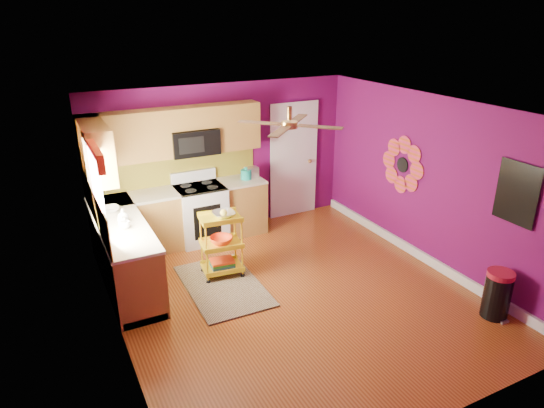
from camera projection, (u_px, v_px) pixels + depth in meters
ground at (294, 294)px, 6.55m from camera, size 5.00×5.00×0.00m
room_envelope at (298, 180)px, 5.96m from camera, size 4.54×5.04×2.52m
lower_cabinets at (159, 233)px, 7.33m from camera, size 2.81×2.31×0.94m
electric_range at (201, 213)px, 7.94m from camera, size 0.76×0.66×1.13m
upper_cabinetry at (151, 139)px, 7.16m from camera, size 2.80×2.30×1.26m
left_window at (94, 174)px, 5.85m from camera, size 0.08×1.35×1.08m
panel_door at (293, 161)px, 8.78m from camera, size 0.95×0.11×2.15m
right_wall_art at (449, 176)px, 6.67m from camera, size 0.04×2.74×1.04m
ceiling_fan at (289, 124)px, 5.87m from camera, size 1.01×1.01×0.26m
shag_rug at (223, 285)px, 6.74m from camera, size 1.00×1.61×0.02m
rolling_cart at (222, 242)px, 6.84m from camera, size 0.61×0.47×1.02m
trash_can at (497, 294)px, 5.97m from camera, size 0.35×0.37×0.63m
teal_kettle at (246, 174)px, 8.10m from camera, size 0.18×0.18×0.21m
toaster at (251, 172)px, 8.18m from camera, size 0.22×0.15×0.18m
soap_bottle_a at (121, 220)px, 6.30m from camera, size 0.08×0.09×0.19m
soap_bottle_b at (123, 215)px, 6.45m from camera, size 0.15×0.15×0.19m
counter_dish at (110, 209)px, 6.81m from camera, size 0.25×0.25×0.06m
counter_cup at (125, 225)px, 6.27m from camera, size 0.13×0.13×0.10m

